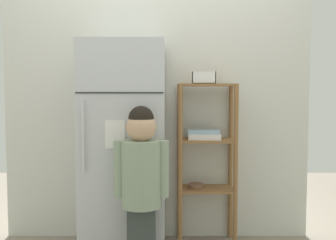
# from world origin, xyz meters

# --- Properties ---
(kitchen_wall_back) EXTENTS (2.51, 0.03, 2.08)m
(kitchen_wall_back) POSITION_xyz_m (0.00, 0.34, 1.04)
(kitchen_wall_back) COLOR silver
(kitchen_wall_back) RESTS_ON ground
(refrigerator) EXTENTS (0.61, 0.61, 1.58)m
(refrigerator) POSITION_xyz_m (-0.24, 0.02, 0.79)
(refrigerator) COLOR silver
(refrigerator) RESTS_ON ground
(child_standing) EXTENTS (0.36, 0.27, 1.12)m
(child_standing) POSITION_xyz_m (-0.08, -0.39, 0.68)
(child_standing) COLOR #3B423F
(child_standing) RESTS_ON ground
(pantry_shelf_unit) EXTENTS (0.46, 0.28, 1.28)m
(pantry_shelf_unit) POSITION_xyz_m (0.39, 0.17, 0.76)
(pantry_shelf_unit) COLOR olive
(pantry_shelf_unit) RESTS_ON ground
(fruit_bin) EXTENTS (0.18, 0.14, 0.09)m
(fruit_bin) POSITION_xyz_m (0.37, 0.15, 1.31)
(fruit_bin) COLOR white
(fruit_bin) RESTS_ON pantry_shelf_unit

